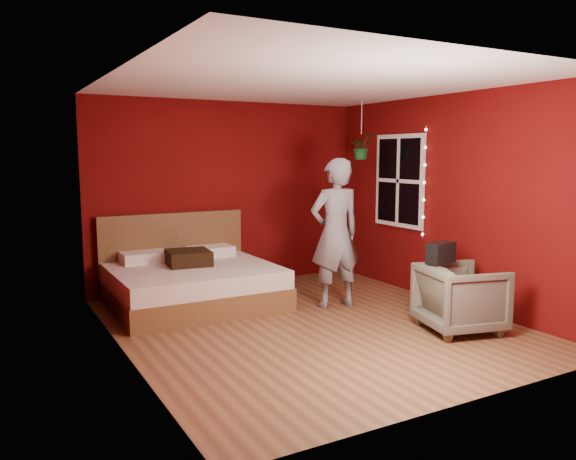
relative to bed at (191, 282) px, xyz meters
The scene contains 10 objects.
floor 1.71m from the bed, 59.40° to the right, with size 4.50×4.50×0.00m, color brown.
room_walls 2.19m from the bed, 59.40° to the right, with size 4.04×4.54×2.62m.
window 3.13m from the bed, 11.12° to the right, with size 0.05×0.97×1.27m.
fairy_lights 3.24m from the bed, 21.09° to the right, with size 0.04×0.04×1.45m.
bed is the anchor object (origin of this frame).
person 1.89m from the bed, 32.29° to the right, with size 0.66×0.44×1.82m, color slate.
armchair 3.22m from the bed, 48.52° to the right, with size 0.76×0.78×0.71m, color #676251.
handbag 3.05m from the bed, 48.33° to the right, with size 0.32×0.16×0.23m, color black.
throw_pillow 0.31m from the bed, 102.99° to the left, with size 0.51×0.51×0.18m, color black.
hanging_plant 2.97m from the bed, ahead, with size 0.36×0.33×0.81m.
Camera 1 is at (-3.12, -5.12, 1.86)m, focal length 35.00 mm.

